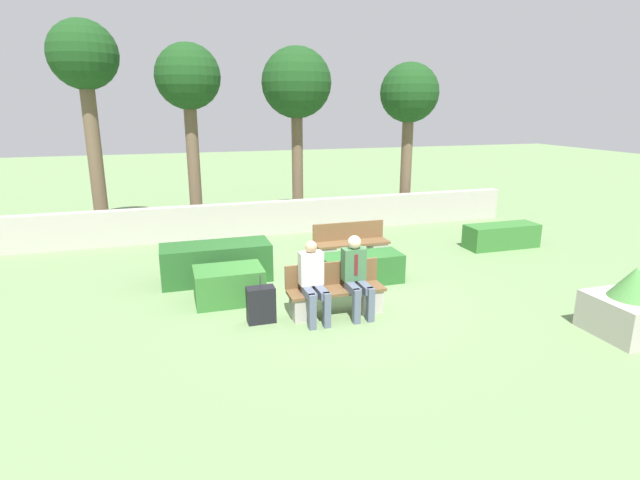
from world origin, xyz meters
TOP-DOWN VIEW (x-y plane):
  - ground_plane at (0.00, 0.00)m, footprint 60.00×60.00m
  - perimeter_wall at (0.00, 4.71)m, footprint 13.83×0.30m
  - bench_front at (-0.23, -0.90)m, footprint 1.63×0.48m
  - bench_left_side at (1.07, 1.78)m, footprint 1.68×0.48m
  - person_seated_man at (0.08, -1.03)m, footprint 0.38×0.63m
  - person_seated_woman at (-0.66, -1.04)m, footprint 0.38×0.63m
  - hedge_block_near_left at (4.97, 1.70)m, footprint 1.82×0.64m
  - hedge_block_near_right at (-1.96, 1.36)m, footprint 2.12×0.84m
  - hedge_block_mid_left at (0.75, 0.39)m, footprint 1.59×0.69m
  - hedge_block_mid_right at (-1.86, 0.17)m, footprint 1.19×0.82m
  - planter_corner_left at (3.76, -2.97)m, footprint 1.04×1.04m
  - suitcase at (-1.49, -0.88)m, footprint 0.45×0.25m
  - tree_leftmost at (-4.54, 6.35)m, footprint 1.74×1.74m
  - tree_center_left at (-2.00, 6.28)m, footprint 1.76×1.76m
  - tree_center_right at (1.03, 6.29)m, footprint 2.02×2.02m
  - tree_rightmost at (4.26, 5.55)m, footprint 1.73×1.73m

SIDE VIEW (x-z plane):
  - ground_plane at x=0.00m, z-range 0.00..0.00m
  - hedge_block_mid_left at x=0.75m, z-range 0.00..0.57m
  - hedge_block_near_left at x=4.97m, z-range 0.00..0.57m
  - suitcase at x=-1.49m, z-range -0.10..0.69m
  - hedge_block_mid_right at x=-1.86m, z-range 0.00..0.61m
  - bench_front at x=-0.23m, z-range -0.11..0.73m
  - bench_left_side at x=1.07m, z-range -0.10..0.73m
  - hedge_block_near_right at x=-1.96m, z-range 0.00..0.74m
  - planter_corner_left at x=3.76m, z-range -0.10..0.97m
  - perimeter_wall at x=0.00m, z-range 0.00..0.89m
  - person_seated_woman at x=-0.66m, z-range 0.06..1.36m
  - person_seated_man at x=0.08m, z-range 0.07..1.40m
  - tree_rightmost at x=4.26m, z-range 1.30..5.91m
  - tree_center_right at x=1.03m, z-range 1.40..6.42m
  - tree_center_left at x=-2.00m, z-range 1.45..6.47m
  - tree_leftmost at x=-4.54m, z-range 1.62..7.12m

